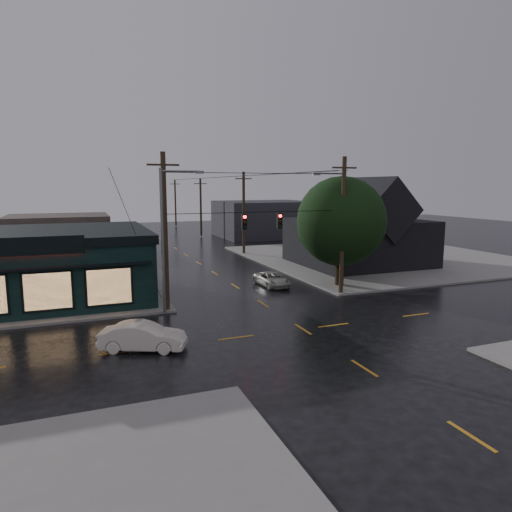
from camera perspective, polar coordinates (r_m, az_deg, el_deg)
name	(u,v)px	position (r m, az deg, el deg)	size (l,w,h in m)	color
ground_plane	(303,329)	(26.39, 5.88, -9.08)	(160.00, 160.00, 0.00)	black
sidewalk_ne	(380,257)	(53.38, 15.25, -0.12)	(28.00, 28.00, 0.15)	gray
pizza_shop	(29,265)	(35.84, -26.53, -1.00)	(16.30, 12.34, 4.90)	black
ne_building	(359,221)	(47.57, 12.76, 4.24)	(12.60, 11.60, 8.75)	black
corner_tree	(341,221)	(36.84, 10.58, 4.27)	(7.11, 7.11, 8.68)	black
utility_pole_nw	(168,311)	(30.34, -10.99, -6.81)	(2.00, 0.32, 10.15)	black
utility_pole_ne	(341,294)	(34.94, 10.54, -4.72)	(2.00, 0.32, 10.15)	black
utility_pole_far_a	(244,254)	(54.05, -1.53, 0.21)	(2.00, 0.32, 9.65)	black
utility_pole_far_b	(201,237)	(73.03, -6.85, 2.40)	(2.00, 0.32, 9.15)	black
utility_pole_far_c	(176,226)	(92.44, -9.96, 3.68)	(2.00, 0.32, 9.15)	black
span_signal_assembly	(262,221)	(31.16, 0.74, 4.42)	(13.00, 0.48, 1.23)	black
streetlight_nw	(165,315)	(29.63, -11.32, -7.21)	(5.40, 0.30, 9.15)	slate
streetlight_ne	(341,292)	(35.78, 10.63, -4.40)	(5.40, 0.30, 9.15)	slate
bg_building_west	(59,233)	(62.63, -23.45, 2.70)	(12.00, 10.00, 4.40)	#302723
bg_building_east	(264,219)	(72.92, 0.98, 4.67)	(14.00, 12.00, 5.60)	#25252A
sedan_cream	(143,337)	(23.58, -13.97, -9.74)	(1.47, 4.21, 1.39)	silver
suv_silver	(272,279)	(37.02, 1.99, -2.93)	(1.84, 3.98, 1.11)	#A7A69B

